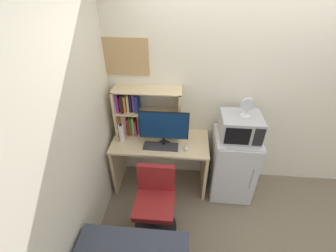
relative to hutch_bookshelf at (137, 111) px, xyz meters
name	(u,v)px	position (x,y,z in m)	size (l,w,h in m)	color
wall_back	(276,95)	(1.65, 0.14, 0.22)	(6.40, 0.04, 2.60)	silver
wall_left	(37,193)	(-0.37, -1.48, 0.22)	(0.04, 4.40, 2.60)	silver
desk	(161,155)	(0.30, -0.17, -0.55)	(1.20, 0.57, 0.76)	beige
hutch_bookshelf	(137,111)	(0.00, 0.00, 0.00)	(0.82, 0.26, 0.62)	beige
monitor	(164,127)	(0.36, -0.25, -0.05)	(0.58, 0.17, 0.47)	black
keyboard	(161,146)	(0.32, -0.29, -0.31)	(0.41, 0.15, 0.02)	#333338
computer_mouse	(186,148)	(0.63, -0.30, -0.30)	(0.06, 0.09, 0.03)	silver
water_bottle	(122,133)	(-0.17, -0.20, -0.20)	(0.06, 0.06, 0.25)	silver
mini_fridge	(232,165)	(1.23, -0.20, -0.62)	(0.52, 0.54, 0.91)	silver
microwave	(240,127)	(1.23, -0.20, -0.02)	(0.45, 0.40, 0.28)	#ADADB2
desk_fan	(247,107)	(1.25, -0.21, 0.24)	(0.14, 0.11, 0.23)	silver
desk_chair	(155,205)	(0.31, -0.82, -0.71)	(0.49, 0.49, 0.82)	black
wall_corkboard	(124,57)	(-0.13, 0.10, 0.64)	(0.57, 0.02, 0.42)	tan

